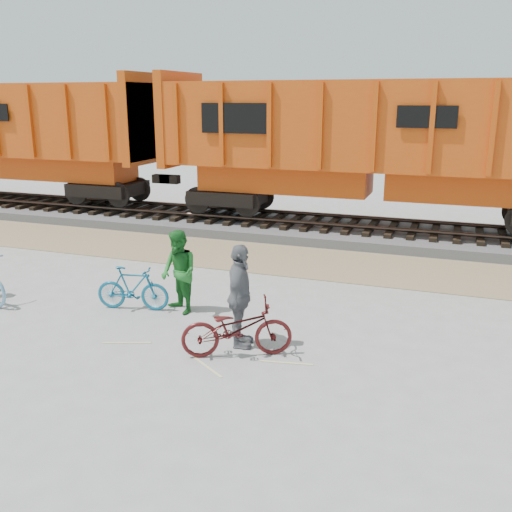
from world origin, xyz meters
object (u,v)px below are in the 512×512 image
(bicycle_teal, at_px, (133,288))
(person_woman, at_px, (240,296))
(bicycle_maroon, at_px, (237,328))
(person_man, at_px, (179,272))
(hopper_car_center, at_px, (381,143))

(bicycle_teal, bearing_deg, person_woman, -119.90)
(bicycle_teal, distance_m, person_woman, 2.99)
(bicycle_maroon, xyz_separation_m, person_man, (-1.89, 1.55, 0.37))
(bicycle_teal, relative_size, person_man, 0.90)
(person_woman, bearing_deg, hopper_car_center, -19.00)
(hopper_car_center, height_order, person_woman, hopper_car_center)
(bicycle_teal, height_order, person_woman, person_woman)
(person_man, bearing_deg, bicycle_maroon, -5.04)
(hopper_car_center, bearing_deg, bicycle_maroon, -95.86)
(bicycle_teal, xyz_separation_m, bicycle_maroon, (2.89, -1.35, 0.03))
(bicycle_maroon, distance_m, person_man, 2.48)
(hopper_car_center, bearing_deg, person_man, -109.67)
(bicycle_maroon, relative_size, person_woman, 1.02)
(bicycle_maroon, bearing_deg, bicycle_teal, 39.40)
(bicycle_teal, height_order, bicycle_maroon, bicycle_maroon)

